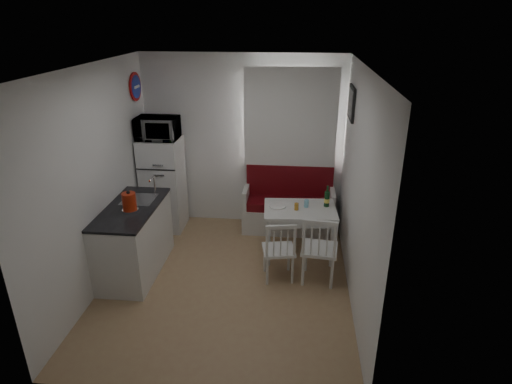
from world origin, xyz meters
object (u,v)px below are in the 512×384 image
chair_right (320,244)px  kettle (129,202)px  kitchen_counter (134,239)px  fridge (164,184)px  dining_table (300,214)px  microwave (157,128)px  wine_bottle (327,196)px  bench (288,209)px  chair_left (278,245)px

chair_right → kettle: (-2.28, -0.05, 0.47)m
chair_right → kitchen_counter: bearing=-175.6°
fridge → kettle: fridge is taller
dining_table → kettle: 2.19m
fridge → kitchen_counter: bearing=-90.9°
kitchen_counter → kettle: (0.05, -0.13, 0.58)m
chair_right → microwave: bearing=157.6°
chair_right → wine_bottle: bearing=89.0°
fridge → chair_right: bearing=-29.8°
kitchen_counter → bench: 2.35m
microwave → kitchen_counter: bearing=-90.9°
chair_left → wine_bottle: size_ratio=1.52×
bench → chair_right: bench is taller
fridge → chair_left: bearing=-36.0°
bench → wine_bottle: (0.52, -0.67, 0.53)m
microwave → wine_bottle: microwave is taller
chair_left → chair_right: size_ratio=0.91×
bench → microwave: bearing=-175.1°
dining_table → kitchen_counter: bearing=-168.3°
bench → chair_right: (0.42, -1.44, 0.24)m
microwave → wine_bottle: (2.41, -0.51, -0.73)m
bench → wine_bottle: size_ratio=4.69×
chair_right → microwave: size_ratio=0.83×
microwave → chair_right: bearing=-28.9°
chair_left → chair_right: chair_right is taller
dining_table → wine_bottle: wine_bottle is taller
chair_right → fridge: (-2.31, 1.33, 0.15)m
kettle → wine_bottle: size_ratio=0.89×
microwave → kettle: bearing=-88.7°
kitchen_counter → kettle: size_ratio=5.04×
fridge → wine_bottle: (2.41, -0.56, 0.15)m
chair_left → fridge: bearing=133.3°
dining_table → chair_left: size_ratio=2.22×
microwave → bench: bearing=4.9°
fridge → bench: bearing=3.4°
kitchen_counter → dining_table: 2.17m
chair_left → kettle: (-1.78, -0.06, 0.52)m
microwave → wine_bottle: bearing=-12.0°
chair_right → kettle: bearing=-172.4°
bench → kitchen_counter: bearing=-144.7°
bench → microwave: (-1.90, -0.16, 1.26)m
chair_right → kettle: 2.33m
microwave → kettle: size_ratio=2.24×
bench → kettle: (-1.87, -1.48, 0.70)m
kitchen_counter → bench: (1.92, 1.36, -0.13)m
chair_left → microwave: 2.46m
chair_left → microwave: bearing=134.4°
bench → kettle: bearing=-141.5°
wine_bottle → chair_right: bearing=-97.5°
dining_table → chair_left: (-0.25, -0.65, -0.12)m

